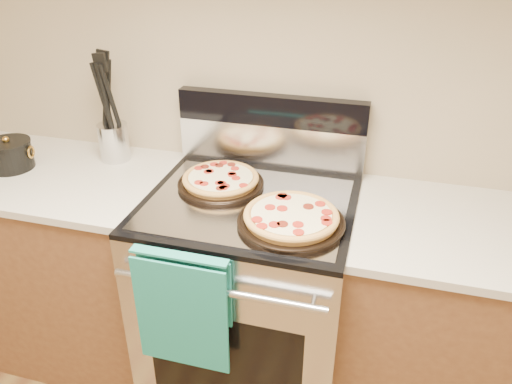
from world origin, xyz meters
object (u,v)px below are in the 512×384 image
(range_body, at_px, (251,300))
(pepperoni_pizza_back, at_px, (221,180))
(saucepan, at_px, (10,156))
(pepperoni_pizza_front, at_px, (291,218))
(utensil_crock, at_px, (114,142))

(range_body, relative_size, pepperoni_pizza_back, 2.78)
(saucepan, bearing_deg, range_body, -0.94)
(range_body, relative_size, pepperoni_pizza_front, 2.54)
(pepperoni_pizza_back, xyz_separation_m, saucepan, (-0.90, -0.05, 0.02))
(utensil_crock, distance_m, saucepan, 0.42)
(pepperoni_pizza_front, bearing_deg, range_body, 144.16)
(pepperoni_pizza_front, relative_size, saucepan, 1.99)
(utensil_crock, bearing_deg, pepperoni_pizza_front, -22.17)
(range_body, bearing_deg, saucepan, 179.06)
(pepperoni_pizza_front, height_order, saucepan, saucepan)
(utensil_crock, height_order, saucepan, utensil_crock)
(range_body, distance_m, pepperoni_pizza_back, 0.52)
(pepperoni_pizza_back, bearing_deg, range_body, -27.34)
(range_body, distance_m, pepperoni_pizza_front, 0.55)
(pepperoni_pizza_front, bearing_deg, pepperoni_pizza_back, 147.62)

